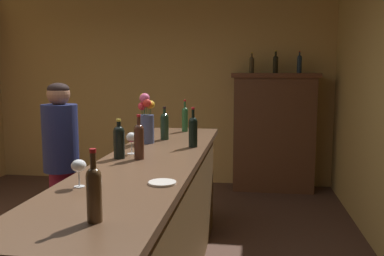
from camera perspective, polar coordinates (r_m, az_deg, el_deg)
name	(u,v)px	position (r m, az deg, el deg)	size (l,w,h in m)	color
wall_back	(159,82)	(6.25, -4.56, 6.31)	(5.17, 0.12, 2.99)	tan
bar_counter	(152,229)	(3.06, -5.58, -13.69)	(0.68, 3.15, 1.05)	brown
display_cabinet	(274,130)	(5.85, 11.15, -0.25)	(1.17, 0.44, 1.63)	brown
wine_bottle_riesling	(139,140)	(2.86, -7.29, -1.60)	(0.07, 0.07, 0.31)	#46271A
wine_bottle_syrah	(193,130)	(3.30, 0.14, -0.33)	(0.07, 0.07, 0.32)	black
wine_bottle_merlot	(94,191)	(1.71, -13.31, -8.41)	(0.06, 0.06, 0.30)	#4B331D
wine_bottle_chardonnay	(119,140)	(2.91, -9.99, -1.69)	(0.08, 0.08, 0.28)	black
wine_bottle_rose	(185,118)	(4.18, -0.99, 1.39)	(0.06, 0.06, 0.32)	#24522A
wine_bottle_malbec	(165,125)	(3.68, -3.79, 0.43)	(0.07, 0.07, 0.29)	#1E311E
wine_glass_front	(132,138)	(3.06, -8.31, -1.42)	(0.08, 0.08, 0.16)	white
wine_glass_mid	(79,166)	(2.24, -15.30, -5.11)	(0.08, 0.08, 0.15)	white
flower_arrangement	(146,119)	(3.50, -6.32, 1.25)	(0.13, 0.16, 0.42)	#3F4A71
cheese_plate	(162,183)	(2.25, -4.10, -7.51)	(0.15, 0.15, 0.01)	white
display_bottle_left	(252,64)	(5.79, 8.21, 8.70)	(0.06, 0.06, 0.28)	#43331C
display_bottle_midleft	(276,63)	(5.79, 11.40, 8.72)	(0.07, 0.07, 0.30)	black
display_bottle_center	(299,63)	(5.82, 14.54, 8.61)	(0.06, 0.06, 0.29)	#1C2A3B
patron_near_entrance	(61,160)	(3.87, -17.51, -4.25)	(0.31, 0.31, 1.55)	maroon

